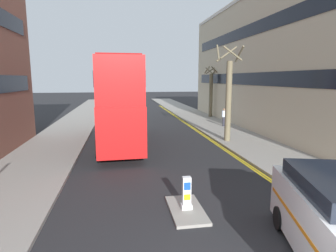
{
  "coord_description": "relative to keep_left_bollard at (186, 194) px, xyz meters",
  "views": [
    {
      "loc": [
        -2.1,
        -4.35,
        4.41
      ],
      "look_at": [
        0.5,
        11.0,
        1.8
      ],
      "focal_mm": 30.32,
      "sensor_mm": 36.0,
      "label": 1
    }
  ],
  "objects": [
    {
      "name": "kerb_line_outer",
      "position": [
        4.4,
        9.65,
        -0.6
      ],
      "size": [
        0.1,
        56.0,
        0.01
      ],
      "primitive_type": "cube",
      "color": "yellow",
      "rests_on": "ground"
    },
    {
      "name": "street_tree_mid",
      "position": [
        5.19,
        9.68,
        2.56
      ],
      "size": [
        1.79,
        1.74,
        6.58
      ],
      "color": "#6B6047",
      "rests_on": "sidewalk_right"
    },
    {
      "name": "sidewalk_right",
      "position": [
        6.5,
        11.65,
        -0.54
      ],
      "size": [
        4.0,
        80.0,
        0.14
      ],
      "primitive_type": "cube",
      "color": "gray",
      "rests_on": "ground"
    },
    {
      "name": "street_tree_near",
      "position": [
        8.0,
        22.03,
        2.25
      ],
      "size": [
        1.91,
        1.84,
        5.9
      ],
      "color": "#6B6047",
      "rests_on": "sidewalk_right"
    },
    {
      "name": "sidewalk_left",
      "position": [
        -6.5,
        11.65,
        -0.54
      ],
      "size": [
        4.0,
        80.0,
        0.14
      ],
      "primitive_type": "cube",
      "color": "gray",
      "rests_on": "ground"
    },
    {
      "name": "keep_left_bollard",
      "position": [
        0.0,
        0.0,
        0.0
      ],
      "size": [
        0.36,
        0.28,
        1.11
      ],
      "color": "silver",
      "rests_on": "traffic_island"
    },
    {
      "name": "traffic_island",
      "position": [
        0.0,
        0.0,
        -0.56
      ],
      "size": [
        1.1,
        2.2,
        0.1
      ],
      "primitive_type": "cube",
      "color": "gray",
      "rests_on": "ground"
    },
    {
      "name": "pedestrian_far",
      "position": [
        7.12,
        15.49,
        0.38
      ],
      "size": [
        0.34,
        0.22,
        1.62
      ],
      "color": "#2D2D38",
      "rests_on": "sidewalk_right"
    },
    {
      "name": "double_decker_bus_away",
      "position": [
        -2.23,
        10.45,
        2.42
      ],
      "size": [
        3.03,
        10.87,
        5.64
      ],
      "color": "red",
      "rests_on": "ground"
    },
    {
      "name": "townhouse_terrace_right",
      "position": [
        13.5,
        15.19,
        5.16
      ],
      "size": [
        10.08,
        28.0,
        11.52
      ],
      "color": "beige",
      "rests_on": "ground"
    },
    {
      "name": "kerb_line_inner",
      "position": [
        4.24,
        9.65,
        -0.6
      ],
      "size": [
        0.1,
        56.0,
        0.01
      ],
      "primitive_type": "cube",
      "color": "yellow",
      "rests_on": "ground"
    }
  ]
}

